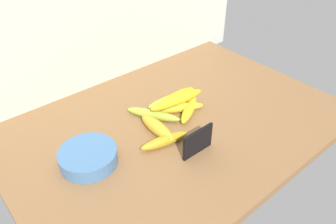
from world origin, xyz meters
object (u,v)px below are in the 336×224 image
banana_3 (153,114)px  banana_7 (171,100)px  banana_2 (176,108)px  banana_0 (189,110)px  banana_1 (165,141)px  chalkboard_sign (198,142)px  fruit_bowl (88,157)px  banana_4 (157,127)px  banana_6 (177,98)px  banana_5 (177,100)px

banana_3 → banana_7: banana_7 is taller
banana_2 → banana_3: 8.47cm
banana_2 → banana_7: size_ratio=1.09×
banana_0 → banana_3: bearing=152.3°
banana_1 → banana_2: bearing=37.7°
banana_1 → banana_3: (5.53, 12.72, 0.01)cm
chalkboard_sign → fruit_bowl: 31.60cm
banana_2 → banana_4: (-11.92, -4.46, 0.47)cm
banana_6 → banana_5: bearing=-126.9°
banana_4 → banana_5: 13.20cm
banana_3 → chalkboard_sign: bearing=-90.8°
banana_3 → banana_1: bearing=-113.5°
chalkboard_sign → banana_1: 10.40cm
chalkboard_sign → banana_7: chalkboard_sign is taller
banana_4 → banana_6: bearing=21.5°
banana_0 → banana_6: (-1.88, 4.33, 3.56)cm
chalkboard_sign → banana_4: size_ratio=0.68×
banana_2 → banana_6: 3.77cm
chalkboard_sign → banana_6: 22.12cm
banana_6 → banana_2: bearing=-147.8°
fruit_bowl → banana_5: banana_5 is taller
banana_5 → banana_7: 1.87cm
banana_7 → fruit_bowl: bearing=-174.0°
chalkboard_sign → banana_7: (7.58, 20.47, 1.18)cm
banana_3 → banana_7: size_ratio=1.06×
banana_0 → banana_1: same height
banana_0 → banana_7: size_ratio=0.88×
banana_1 → banana_6: banana_6 is taller
banana_0 → banana_4: banana_4 is taller
fruit_bowl → banana_1: (21.42, -8.17, -0.53)cm
chalkboard_sign → banana_4: chalkboard_sign is taller
banana_5 → banana_7: banana_5 is taller
banana_5 → banana_6: bearing=53.1°
banana_5 → banana_6: (0.70, 0.93, 0.10)cm
fruit_bowl → chalkboard_sign: bearing=-32.3°
banana_3 → banana_5: bearing=-15.9°
fruit_bowl → banana_1: bearing=-20.9°
banana_1 → banana_7: bearing=42.5°
banana_4 → banana_5: banana_5 is taller
banana_2 → banana_5: bearing=-54.1°
banana_1 → banana_3: same height
banana_6 → banana_4: bearing=-158.5°
banana_0 → banana_6: size_ratio=0.96×
banana_0 → banana_4: (-14.74, -0.73, 0.43)cm
banana_1 → banana_7: size_ratio=0.89×
banana_6 → chalkboard_sign: bearing=-115.3°
banana_1 → banana_2: (13.75, 10.64, -0.00)cm
banana_0 → banana_3: 12.47cm
banana_2 → banana_6: bearing=32.2°
banana_3 → banana_7: bearing=-7.5°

